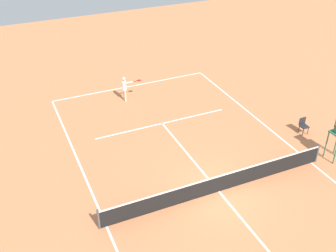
# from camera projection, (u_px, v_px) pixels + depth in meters

# --- Properties ---
(ground_plane) EXTENTS (60.00, 60.00, 0.00)m
(ground_plane) POSITION_uv_depth(u_px,v_px,m) (219.00, 191.00, 19.41)
(ground_plane) COLOR #D37A4C
(court_lines) EXTENTS (11.15, 24.66, 0.01)m
(court_lines) POSITION_uv_depth(u_px,v_px,m) (219.00, 191.00, 19.41)
(court_lines) COLOR white
(court_lines) RESTS_ON ground
(tennis_net) EXTENTS (11.75, 0.10, 1.07)m
(tennis_net) POSITION_uv_depth(u_px,v_px,m) (219.00, 183.00, 19.15)
(tennis_net) COLOR #4C4C51
(tennis_net) RESTS_ON ground
(player_serving) EXTENTS (1.28, 0.53, 1.70)m
(player_serving) POSITION_uv_depth(u_px,v_px,m) (125.00, 87.00, 26.59)
(player_serving) COLOR beige
(player_serving) RESTS_ON ground
(tennis_ball) EXTENTS (0.07, 0.07, 0.07)m
(tennis_ball) POSITION_uv_depth(u_px,v_px,m) (138.00, 110.00, 25.94)
(tennis_ball) COLOR #CCE033
(tennis_ball) RESTS_ON ground
(courtside_chair_mid) EXTENTS (0.44, 0.46, 0.95)m
(courtside_chair_mid) POSITION_uv_depth(u_px,v_px,m) (303.00, 125.00, 23.48)
(courtside_chair_mid) COLOR #262626
(courtside_chair_mid) RESTS_ON ground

